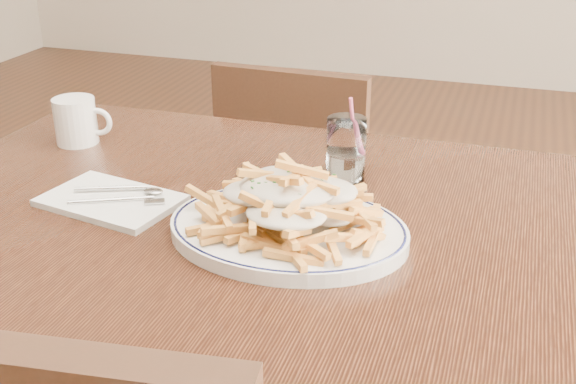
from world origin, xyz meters
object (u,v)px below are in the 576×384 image
(loaded_fries, at_px, (288,197))
(coffee_mug, at_px, (77,121))
(fries_plate, at_px, (288,230))
(table, at_px, (274,264))
(water_glass, at_px, (346,153))
(chair_far, at_px, (302,196))

(loaded_fries, height_order, coffee_mug, loaded_fries)
(fries_plate, bearing_deg, table, 127.48)
(table, xyz_separation_m, loaded_fries, (0.04, -0.05, 0.14))
(loaded_fries, xyz_separation_m, water_glass, (0.03, 0.23, -0.02))
(chair_far, distance_m, water_glass, 0.66)
(table, distance_m, water_glass, 0.22)
(loaded_fries, relative_size, water_glass, 2.16)
(chair_far, relative_size, fries_plate, 2.34)
(coffee_mug, bearing_deg, fries_plate, -25.64)
(table, relative_size, coffee_mug, 11.08)
(fries_plate, bearing_deg, chair_far, 105.55)
(loaded_fries, bearing_deg, fries_plate, 135.00)
(table, distance_m, fries_plate, 0.11)
(water_glass, bearing_deg, fries_plate, -96.43)
(water_glass, bearing_deg, coffee_mug, 179.16)
(table, xyz_separation_m, water_glass, (0.06, 0.17, 0.12))
(fries_plate, relative_size, loaded_fries, 1.12)
(chair_far, xyz_separation_m, loaded_fries, (0.21, -0.74, 0.36))
(fries_plate, height_order, water_glass, water_glass)
(loaded_fries, distance_m, coffee_mug, 0.54)
(loaded_fries, distance_m, water_glass, 0.23)
(table, bearing_deg, fries_plate, -52.52)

